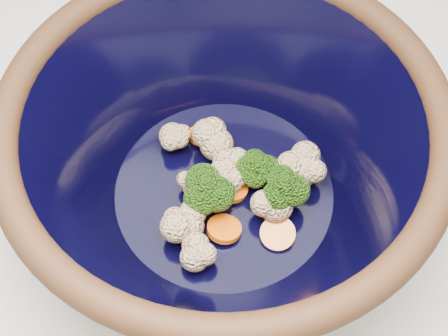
% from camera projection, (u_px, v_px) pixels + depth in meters
% --- Properties ---
extents(mixing_bowl, '(0.38, 0.38, 0.17)m').
position_uv_depth(mixing_bowl, '(224.00, 158.00, 0.55)').
color(mixing_bowl, black).
rests_on(mixing_bowl, counter).
extents(vegetable_pile, '(0.16, 0.16, 0.05)m').
position_uv_depth(vegetable_pile, '(238.00, 182.00, 0.58)').
color(vegetable_pile, '#608442').
rests_on(vegetable_pile, mixing_bowl).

